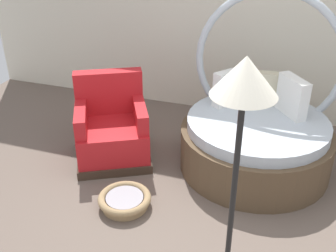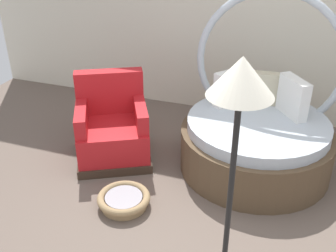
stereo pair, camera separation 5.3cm
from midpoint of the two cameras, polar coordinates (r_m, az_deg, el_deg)
ground_plane at (r=3.66m, az=5.64°, el=-15.61°), size 8.00×8.00×0.02m
round_daybed at (r=4.43m, az=12.91°, el=-1.03°), size 1.61×1.61×1.85m
red_armchair at (r=4.55m, az=-7.58°, el=-0.55°), size 1.08×1.08×0.94m
pet_basket at (r=3.92m, az=-5.91°, el=-10.40°), size 0.51×0.51×0.13m
floor_lamp at (r=2.38m, az=10.68°, el=3.19°), size 0.40×0.40×1.82m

